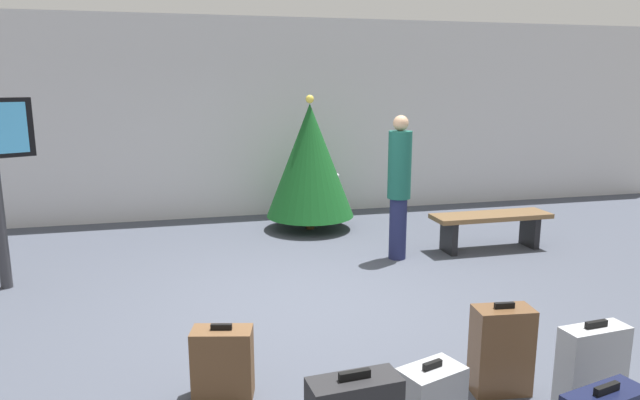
% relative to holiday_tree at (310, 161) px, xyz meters
% --- Properties ---
extents(ground_plane, '(16.00, 16.00, 0.00)m').
position_rel_holiday_tree_xyz_m(ground_plane, '(-0.67, -2.94, -1.03)').
color(ground_plane, '#424754').
extents(back_wall, '(16.00, 0.20, 3.17)m').
position_rel_holiday_tree_xyz_m(back_wall, '(-0.67, 1.21, 0.55)').
color(back_wall, silver).
rests_on(back_wall, ground_plane).
extents(holiday_tree, '(1.30, 1.30, 1.98)m').
position_rel_holiday_tree_xyz_m(holiday_tree, '(0.00, 0.00, 0.00)').
color(holiday_tree, '#4C3319').
rests_on(holiday_tree, ground_plane).
extents(waiting_bench, '(1.58, 0.44, 0.48)m').
position_rel_holiday_tree_xyz_m(waiting_bench, '(2.05, -1.62, -0.67)').
color(waiting_bench, brown).
rests_on(waiting_bench, ground_plane).
extents(traveller_0, '(0.31, 0.31, 1.78)m').
position_rel_holiday_tree_xyz_m(traveller_0, '(0.72, -1.68, -0.08)').
color(traveller_0, '#1E234C').
rests_on(traveller_0, ground_plane).
extents(suitcase_1, '(0.45, 0.30, 0.54)m').
position_rel_holiday_tree_xyz_m(suitcase_1, '(-1.64, -4.37, -0.78)').
color(suitcase_1, brown).
rests_on(suitcase_1, ground_plane).
extents(suitcase_4, '(0.43, 0.26, 0.67)m').
position_rel_holiday_tree_xyz_m(suitcase_4, '(0.27, -4.78, -0.72)').
color(suitcase_4, brown).
rests_on(suitcase_4, ground_plane).
extents(suitcase_5, '(0.44, 0.20, 0.76)m').
position_rel_holiday_tree_xyz_m(suitcase_5, '(0.52, -5.36, -0.67)').
color(suitcase_5, '#9EA0A5').
rests_on(suitcase_5, ground_plane).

